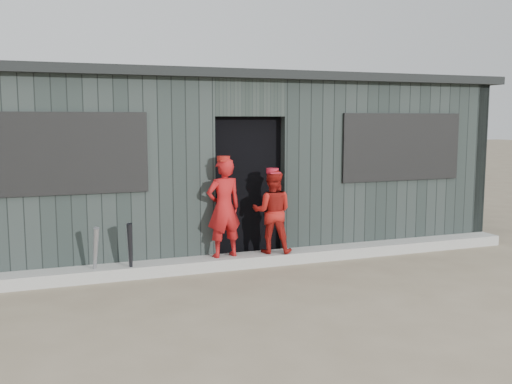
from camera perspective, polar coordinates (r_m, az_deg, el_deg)
name	(u,v)px	position (r m, az deg, el deg)	size (l,w,h in m)	color
ground	(315,306)	(6.18, 5.90, -11.24)	(80.00, 80.00, 0.00)	#746650
curb	(255,259)	(7.77, -0.05, -6.76)	(8.00, 0.36, 0.15)	#9B9C97
bat_left	(95,254)	(7.17, -15.78, -5.99)	(0.07, 0.07, 0.71)	gray
bat_mid	(130,251)	(7.22, -12.50, -5.75)	(0.07, 0.07, 0.70)	gray
bat_right	(130,251)	(7.17, -12.44, -5.79)	(0.07, 0.07, 0.72)	black
player_red_left	(224,208)	(7.51, -3.24, -1.58)	(0.48, 0.31, 1.31)	#A71415
player_red_right	(272,212)	(7.75, 1.63, -1.97)	(0.55, 0.43, 1.13)	#9E1813
player_grey_back	(285,216)	(8.40, 2.96, -2.43)	(0.53, 0.35, 1.09)	#B8B8B8
dugout	(219,162)	(9.16, -3.70, 3.04)	(8.30, 3.30, 2.62)	black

